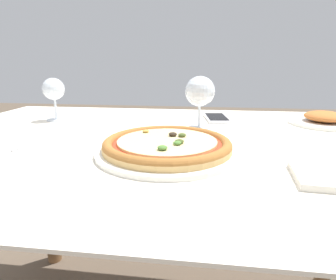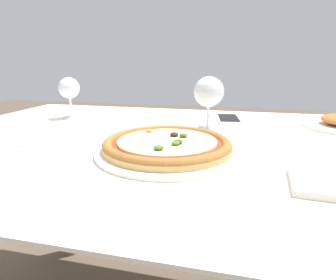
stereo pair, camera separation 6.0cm
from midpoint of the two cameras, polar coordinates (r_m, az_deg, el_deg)
name	(u,v)px [view 2 (the right image)]	position (r m, az deg, el deg)	size (l,w,h in m)	color
dining_table	(177,168)	(0.75, 4.25, -5.83)	(1.40, 0.91, 0.70)	brown
pizza_plate	(168,146)	(0.60, 2.85, -1.23)	(0.31, 0.31, 0.04)	white
fork	(10,148)	(0.71, -27.33, -1.58)	(0.05, 0.17, 0.00)	silver
wine_glass_far_left	(209,93)	(0.82, 10.41, 9.43)	(0.09, 0.09, 0.15)	silver
wine_glass_far_right	(69,89)	(1.02, -17.85, 9.76)	(0.07, 0.07, 0.14)	silver
cell_phone	(228,119)	(0.97, 13.91, 4.12)	(0.09, 0.15, 0.01)	white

